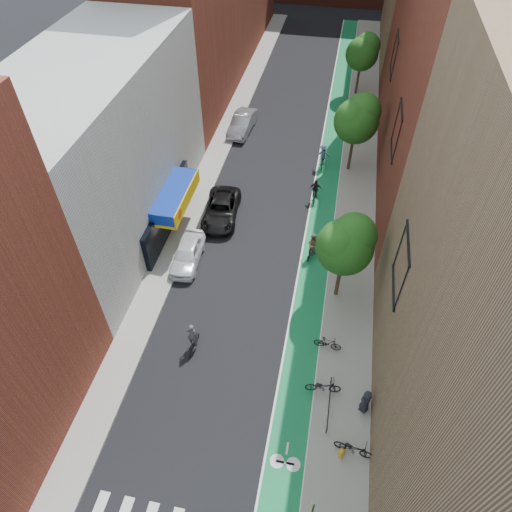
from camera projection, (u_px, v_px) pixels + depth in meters
The scene contains 21 objects.
ground at pixel (211, 427), 23.34m from camera, with size 160.00×160.00×0.00m, color black.
bike_lane at pixel (331, 155), 40.52m from camera, with size 2.00×68.00×0.01m, color #167D56.
sidewalk_left at pixel (222, 142), 41.82m from camera, with size 2.00×68.00×0.15m, color gray.
sidewalk_right at pixel (359, 157), 40.13m from camera, with size 3.00×68.00×0.15m, color gray.
building_left_white at pixel (99, 153), 30.06m from camera, with size 8.00×20.00×12.00m, color silver.
building_right_mid_red at pixel (466, 32), 31.53m from camera, with size 8.00×28.00×22.00m, color maroon.
tree_near at pixel (346, 243), 26.06m from camera, with size 3.40×3.36×6.42m.
tree_mid at pixel (357, 118), 35.44m from camera, with size 3.55×3.53×6.74m.
tree_far at pixel (363, 51), 45.26m from camera, with size 3.30×3.25×6.21m.
parked_car_white at pixel (187, 253), 30.98m from camera, with size 1.76×4.37×1.49m, color white.
parked_car_black at pixel (221, 209), 34.20m from camera, with size 2.43×5.26×1.46m, color black.
parked_car_silver at pixel (242, 123), 42.77m from camera, with size 1.72×4.93×1.62m, color #9B9CA3.
cyclist_lead at pixel (193, 341), 26.11m from camera, with size 0.68×1.72×2.15m.
cyclist_lane_near at pixel (312, 247), 31.20m from camera, with size 0.95×1.61×2.04m.
cyclist_lane_mid at pixel (315, 193), 35.55m from camera, with size 0.95×1.57×1.95m.
cyclist_lane_far at pixel (323, 157), 38.55m from camera, with size 1.20×1.69×2.15m.
parked_bike_near at pixel (354, 448), 21.97m from camera, with size 0.67×1.92×1.01m, color black.
parked_bike_mid at pixel (328, 343), 26.12m from camera, with size 0.45×1.61×0.96m, color black.
parked_bike_far at pixel (323, 386), 24.23m from camera, with size 0.67×1.92×1.01m, color black.
pedestrian at pixel (366, 401), 23.30m from camera, with size 0.81×0.53×1.66m, color black.
fire_hydrant at pixel (341, 453), 21.92m from camera, with size 0.26×0.26×0.76m.
Camera 1 is at (4.20, -9.26, 22.89)m, focal length 32.00 mm.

